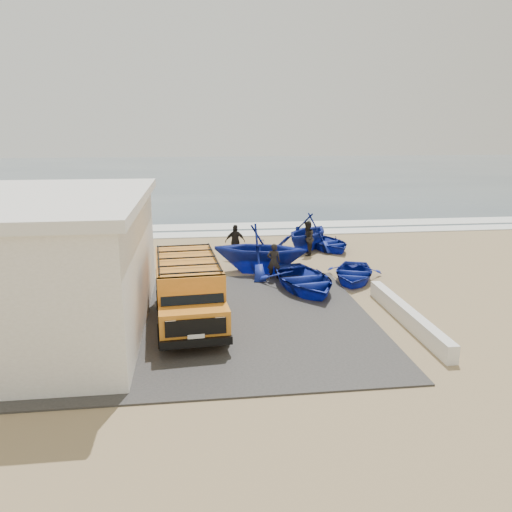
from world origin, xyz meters
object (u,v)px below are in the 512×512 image
fisherman_middle (307,238)px  fisherman_front (274,262)px  building (9,265)px  boat_mid_right (328,243)px  boat_near_left (304,280)px  fisherman_back (235,242)px  van (188,289)px  parapet (407,316)px  boat_near_right (353,273)px  boat_mid_left (260,248)px  boat_far_left (307,232)px

fisherman_middle → fisherman_front: bearing=-14.5°
building → boat_mid_right: size_ratio=2.74×
boat_near_left → fisherman_back: size_ratio=2.45×
boat_mid_right → fisherman_back: (-5.05, -1.29, 0.49)m
van → parapet: bearing=-12.2°
boat_mid_right → fisherman_middle: fisherman_middle is taller
building → fisherman_middle: building is taller
boat_near_left → fisherman_front: size_ratio=2.67×
boat_near_right → boat_mid_left: boat_mid_left is taller
building → boat_near_left: size_ratio=2.26×
parapet → fisherman_front: (-3.55, 5.49, 0.50)m
van → boat_near_right: 7.87m
boat_far_left → fisherman_back: (-3.94, -1.43, -0.11)m
boat_near_right → fisherman_back: (-4.61, 4.38, 0.51)m
parapet → fisherman_back: 10.44m
boat_near_right → boat_mid_left: size_ratio=0.80×
boat_mid_left → fisherman_middle: 3.87m
boat_mid_left → boat_far_left: bearing=-22.5°
van → boat_near_left: 5.42m
parapet → boat_mid_right: bearing=89.1°
fisherman_middle → fisherman_back: (-3.65, -0.17, -0.03)m
boat_near_right → van: bearing=-129.8°
building → parapet: bearing=-4.6°
boat_near_right → fisherman_middle: 4.68m
building → fisherman_front: 10.11m
boat_mid_left → fisherman_middle: (2.75, 2.71, -0.21)m
fisherman_back → boat_mid_left: bearing=-76.3°
van → fisherman_front: (3.52, 4.53, -0.40)m
boat_near_right → boat_mid_right: 5.68m
building → fisherman_back: bearing=47.1°
building → fisherman_middle: size_ratio=5.36×
building → boat_mid_left: 10.29m
building → boat_near_right: 12.94m
building → boat_far_left: bearing=39.8°
parapet → van: bearing=172.3°
van → fisherman_middle: van is taller
boat_far_left → boat_mid_left: bearing=-89.1°
van → fisherman_middle: bearing=50.8°
building → van: (5.43, -0.04, -0.98)m
boat_near_left → boat_mid_right: 7.14m
parapet → fisherman_middle: (-1.23, 9.38, 0.60)m
fisherman_back → van: bearing=-110.6°
boat_far_left → parapet: bearing=-46.5°
van → fisherman_back: (2.20, 8.25, -0.33)m
parapet → fisherman_middle: fisherman_middle is taller
boat_mid_left → boat_mid_right: bearing=-32.3°
boat_mid_right → boat_near_right: bearing=-108.5°
van → boat_mid_right: bearing=48.3°
boat_near_right → boat_mid_left: (-3.71, 1.84, 0.74)m
building → boat_far_left: (11.57, 9.63, -1.20)m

